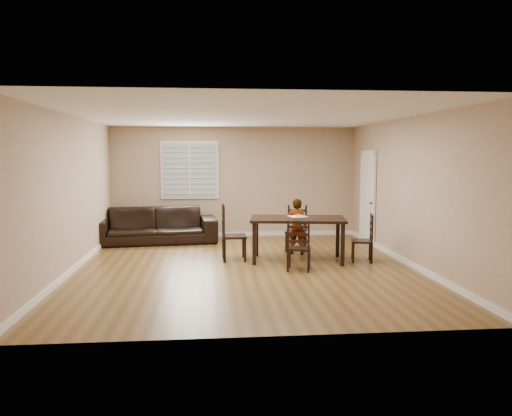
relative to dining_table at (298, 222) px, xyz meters
The scene contains 11 objects.
ground 1.35m from the dining_table, 156.85° to the right, with size 7.00×7.00×0.00m, color brown.
room 1.49m from the dining_table, 165.15° to the right, with size 6.04×7.04×2.72m.
dining_table is the anchor object (origin of this frame).
chair_near 1.15m from the dining_table, 80.66° to the left, with size 0.53×0.51×0.95m.
chair_far 0.97m from the dining_table, 99.18° to the right, with size 0.49×0.47×0.90m.
chair_left 1.37m from the dining_table, behind, with size 0.46×0.49×1.07m.
chair_right 1.37m from the dining_table, ahead, with size 0.47×0.49×0.91m.
child 0.66m from the dining_table, 81.54° to the left, with size 0.42×0.27×1.14m, color gray.
napkin 0.22m from the dining_table, 81.54° to the left, with size 0.32×0.32×0.00m, color beige.
donut 0.23m from the dining_table, 75.20° to the left, with size 0.11×0.11×0.04m.
sofa 3.70m from the dining_table, 142.12° to the left, with size 2.77×1.08×0.81m, color black.
Camera 1 is at (-0.63, -8.83, 2.00)m, focal length 35.00 mm.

